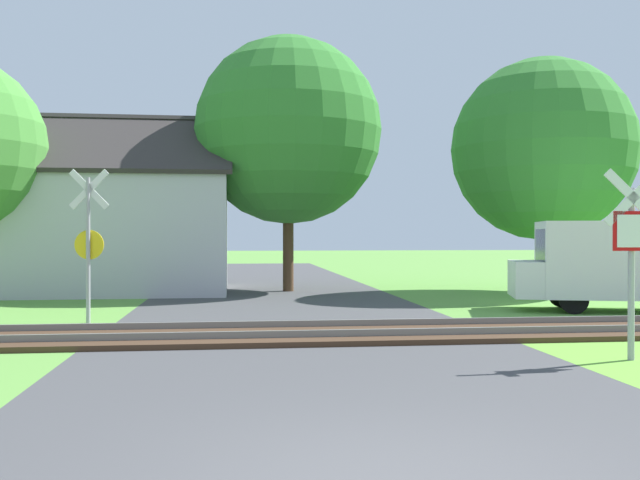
{
  "coord_description": "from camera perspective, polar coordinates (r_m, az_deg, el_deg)",
  "views": [
    {
      "loc": [
        -1.21,
        -5.19,
        1.91
      ],
      "look_at": [
        0.5,
        9.02,
        1.8
      ],
      "focal_mm": 40.0,
      "sensor_mm": 36.0,
      "label": 1
    }
  ],
  "objects": [
    {
      "name": "rail_track",
      "position": [
        13.39,
        -1.63,
        -7.51
      ],
      "size": [
        60.0,
        2.6,
        0.22
      ],
      "color": "#422D1E",
      "rests_on": "ground"
    },
    {
      "name": "mail_truck",
      "position": [
        19.2,
        22.88,
        -1.6
      ],
      "size": [
        5.22,
        3.1,
        2.24
      ],
      "rotation": [
        0.0,
        0.0,
        1.3
      ],
      "color": "white",
      "rests_on": "ground"
    },
    {
      "name": "tree_center",
      "position": [
        24.3,
        -2.56,
        8.71
      ],
      "size": [
        6.29,
        6.29,
        8.56
      ],
      "color": "#513823",
      "rests_on": "ground"
    },
    {
      "name": "tree_right",
      "position": [
        24.69,
        17.4,
        6.92
      ],
      "size": [
        5.97,
        5.97,
        7.7
      ],
      "color": "#513823",
      "rests_on": "ground"
    },
    {
      "name": "road_asphalt",
      "position": [
        7.54,
        2.67,
        -14.2
      ],
      "size": [
        7.51,
        80.0,
        0.01
      ],
      "primitive_type": "cube",
      "color": "#424244",
      "rests_on": "ground"
    },
    {
      "name": "house",
      "position": [
        24.94,
        -15.93,
        0.85
      ],
      "size": [
        7.75,
        6.5,
        5.95
      ],
      "rotation": [
        0.0,
        0.0,
        0.01
      ],
      "color": "#B7B7BC",
      "rests_on": "ground"
    },
    {
      "name": "stop_sign_near",
      "position": [
        11.74,
        23.7,
        -0.57
      ],
      "size": [
        0.87,
        0.2,
        2.91
      ],
      "rotation": [
        0.0,
        0.0,
        2.98
      ],
      "color": "#9E9EA5",
      "rests_on": "ground"
    },
    {
      "name": "crossing_sign_far",
      "position": [
        16.16,
        -18.03,
        0.24
      ],
      "size": [
        0.87,
        0.19,
        3.33
      ],
      "rotation": [
        0.0,
        0.0,
        -0.15
      ],
      "color": "#9E9EA5",
      "rests_on": "ground"
    }
  ]
}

